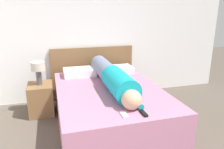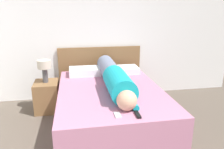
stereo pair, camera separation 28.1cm
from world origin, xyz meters
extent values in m
cube|color=white|center=(0.00, 3.89, 1.30)|extent=(5.65, 0.06, 2.60)
cube|color=#B2708E|center=(0.14, 2.68, 0.28)|extent=(1.41, 2.00, 0.57)
cube|color=brown|center=(0.14, 3.82, 0.48)|extent=(1.53, 0.04, 0.96)
cube|color=brown|center=(-0.81, 3.36, 0.25)|extent=(0.38, 0.45, 0.49)
cylinder|color=#4C4C51|center=(-0.81, 3.36, 0.61)|extent=(0.09, 0.09, 0.23)
cylinder|color=beige|center=(-0.81, 3.36, 0.79)|extent=(0.21, 0.21, 0.13)
sphere|color=tan|center=(0.21, 1.98, 0.68)|extent=(0.23, 0.23, 0.23)
cylinder|color=#149EAD|center=(0.21, 2.41, 0.73)|extent=(0.31, 0.72, 0.31)
cylinder|color=slate|center=(0.21, 3.19, 0.71)|extent=(0.28, 0.85, 0.28)
cylinder|color=#149EAD|center=(0.30, 2.03, 0.60)|extent=(0.07, 0.22, 0.07)
cube|color=white|center=(-0.16, 3.42, 0.63)|extent=(0.52, 0.34, 0.12)
cube|color=white|center=(0.50, 3.42, 0.62)|extent=(0.50, 0.34, 0.11)
cube|color=black|center=(0.29, 1.83, 0.58)|extent=(0.04, 0.15, 0.02)
cube|color=#B2B7BC|center=(0.08, 1.87, 0.57)|extent=(0.06, 0.13, 0.01)
camera|label=1|loc=(-0.61, -0.08, 1.63)|focal=35.00mm
camera|label=2|loc=(-0.33, -0.14, 1.63)|focal=35.00mm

